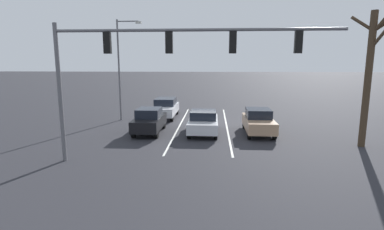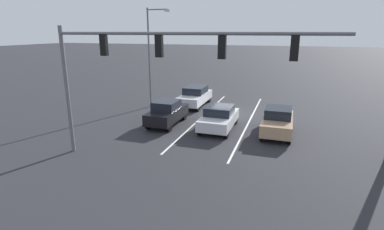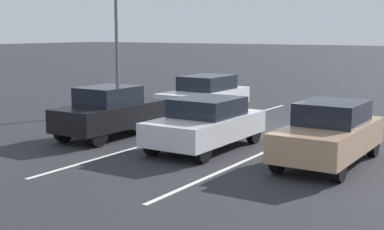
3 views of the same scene
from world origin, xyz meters
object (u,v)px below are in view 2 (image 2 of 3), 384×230
(car_black_rightlane_front, at_px, (167,112))
(car_white_rightlane_second, at_px, (195,96))
(car_tan_leftlane_front, at_px, (278,121))
(traffic_signal_gantry, at_px, (147,58))
(car_silver_midlane_front, at_px, (219,117))
(street_lamp_right_shoulder, at_px, (151,52))

(car_black_rightlane_front, relative_size, car_white_rightlane_second, 0.87)
(car_tan_leftlane_front, distance_m, traffic_signal_gantry, 9.55)
(car_white_rightlane_second, relative_size, traffic_signal_gantry, 0.36)
(car_silver_midlane_front, bearing_deg, car_white_rightlane_second, -58.34)
(car_silver_midlane_front, bearing_deg, traffic_signal_gantry, 72.42)
(car_black_rightlane_front, relative_size, traffic_signal_gantry, 0.31)
(car_white_rightlane_second, bearing_deg, car_silver_midlane_front, 121.66)
(car_black_rightlane_front, height_order, traffic_signal_gantry, traffic_signal_gantry)
(car_tan_leftlane_front, xyz_separation_m, car_black_rightlane_front, (7.36, 0.36, 0.02))
(car_silver_midlane_front, height_order, car_white_rightlane_second, car_white_rightlane_second)
(car_silver_midlane_front, bearing_deg, car_tan_leftlane_front, -176.88)
(street_lamp_right_shoulder, bearing_deg, traffic_signal_gantry, 114.93)
(car_silver_midlane_front, relative_size, car_tan_leftlane_front, 0.99)
(traffic_signal_gantry, bearing_deg, car_silver_midlane_front, -107.58)
(car_white_rightlane_second, distance_m, street_lamp_right_shoulder, 5.25)
(traffic_signal_gantry, bearing_deg, street_lamp_right_shoulder, -65.07)
(car_tan_leftlane_front, height_order, traffic_signal_gantry, traffic_signal_gantry)
(car_silver_midlane_front, distance_m, car_tan_leftlane_front, 3.72)
(street_lamp_right_shoulder, bearing_deg, car_tan_leftlane_front, 159.49)
(car_white_rightlane_second, bearing_deg, street_lamp_right_shoulder, 25.52)
(car_black_rightlane_front, distance_m, street_lamp_right_shoulder, 6.51)
(car_silver_midlane_front, relative_size, traffic_signal_gantry, 0.32)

